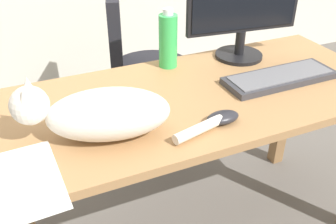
{
  "coord_description": "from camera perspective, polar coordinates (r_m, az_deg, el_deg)",
  "views": [
    {
      "loc": [
        -0.58,
        -1.05,
        1.38
      ],
      "look_at": [
        -0.18,
        -0.16,
        0.78
      ],
      "focal_mm": 40.81,
      "sensor_mm": 36.0,
      "label": 1
    }
  ],
  "objects": [
    {
      "name": "water_bottle",
      "position": [
        1.53,
        0.04,
        10.66
      ],
      "size": [
        0.07,
        0.07,
        0.24
      ],
      "color": "green",
      "rests_on": "desk"
    },
    {
      "name": "office_chair",
      "position": [
        2.16,
        -3.68,
        4.16
      ],
      "size": [
        0.5,
        0.48,
        0.89
      ],
      "color": "black",
      "rests_on": "ground_plane"
    },
    {
      "name": "paper_sheet",
      "position": [
        1.05,
        -21.52,
        -9.83
      ],
      "size": [
        0.22,
        0.3,
        0.0
      ],
      "primitive_type": "cube",
      "rotation": [
        0.0,
        0.0,
        0.04
      ],
      "color": "white",
      "rests_on": "desk"
    },
    {
      "name": "computer_mouse",
      "position": [
        1.21,
        8.17,
        -0.81
      ],
      "size": [
        0.11,
        0.06,
        0.04
      ],
      "primitive_type": "ellipsoid",
      "color": "#232328",
      "rests_on": "desk"
    },
    {
      "name": "monitor",
      "position": [
        1.6,
        11.31,
        15.5
      ],
      "size": [
        0.48,
        0.2,
        0.41
      ],
      "color": "black",
      "rests_on": "desk"
    },
    {
      "name": "keyboard",
      "position": [
        1.51,
        16.39,
        4.97
      ],
      "size": [
        0.44,
        0.15,
        0.03
      ],
      "color": "#333338",
      "rests_on": "desk"
    },
    {
      "name": "desk",
      "position": [
        1.43,
        4.13,
        -0.99
      ],
      "size": [
        1.46,
        0.65,
        0.72
      ],
      "color": "#9E7247",
      "rests_on": "ground_plane"
    },
    {
      "name": "cat",
      "position": [
        1.12,
        -10.02,
        -0.15
      ],
      "size": [
        0.59,
        0.27,
        0.2
      ],
      "color": "silver",
      "rests_on": "desk"
    }
  ]
}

